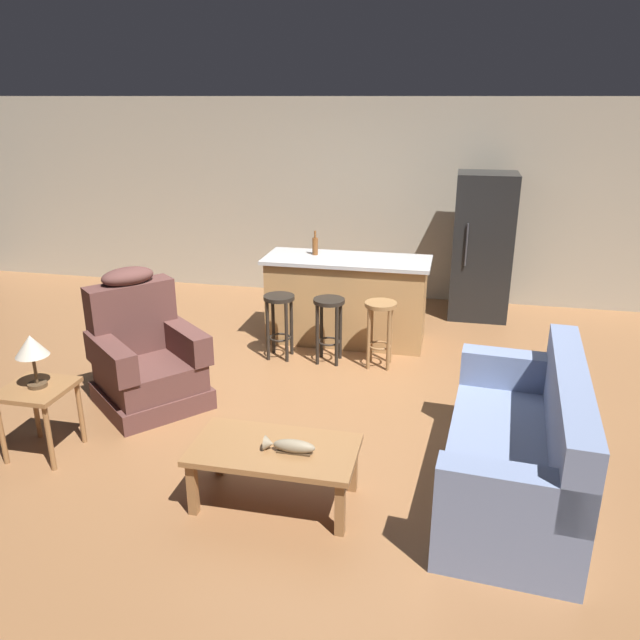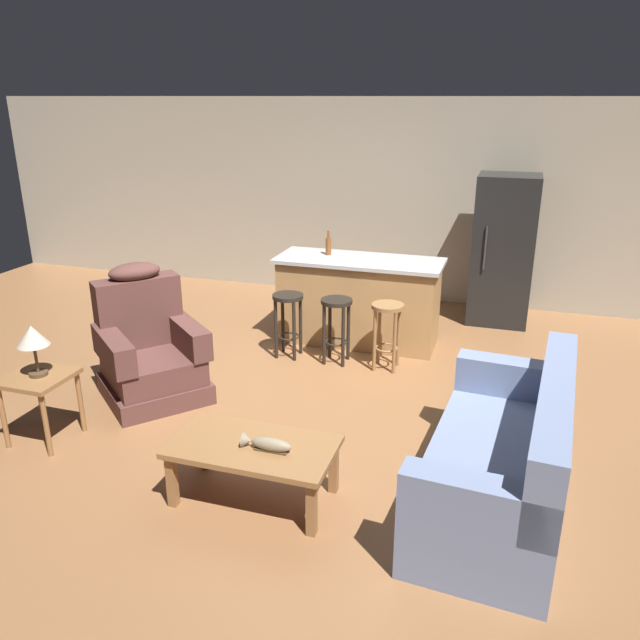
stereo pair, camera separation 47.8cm
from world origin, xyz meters
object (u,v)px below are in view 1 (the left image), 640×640
object	(u,v)px
recliner_near_lamp	(145,358)
table_lamp	(31,348)
bar_stool_right	(380,322)
bar_stool_middle	(329,318)
fish_figurine	(289,446)
end_table	(38,399)
kitchen_island	(347,300)
refrigerator	(482,246)
couch	(521,450)
bar_stool_left	(279,315)
bottle_tall_green	(315,246)
coffee_table	(274,454)

from	to	relation	value
recliner_near_lamp	table_lamp	world-z (taller)	recliner_near_lamp
bar_stool_right	bar_stool_middle	bearing A→B (deg)	180.00
fish_figurine	bar_stool_right	size ratio (longest dim) A/B	0.50
table_lamp	bar_stool_middle	world-z (taller)	table_lamp
end_table	bar_stool_right	bearing A→B (deg)	43.61
kitchen_island	fish_figurine	bearing A→B (deg)	-86.86
kitchen_island	refrigerator	size ratio (longest dim) A/B	1.02
couch	bar_stool_middle	distance (m)	2.63
end_table	bar_stool_left	distance (m)	2.53
fish_figurine	bottle_tall_green	size ratio (longest dim) A/B	1.27
kitchen_island	recliner_near_lamp	bearing A→B (deg)	-128.48
end_table	bar_stool_middle	world-z (taller)	bar_stool_middle
coffee_table	couch	bearing A→B (deg)	15.41
table_lamp	bar_stool_middle	xyz separation A→B (m)	(1.77, 2.19, -0.40)
bar_stool_left	bar_stool_right	xyz separation A→B (m)	(1.05, 0.00, 0.00)
fish_figurine	bar_stool_right	bearing A→B (deg)	83.33
couch	bar_stool_middle	xyz separation A→B (m)	(-1.74, 1.97, 0.13)
fish_figurine	bar_stool_middle	xyz separation A→B (m)	(-0.24, 2.44, 0.01)
recliner_near_lamp	bar_stool_middle	size ratio (longest dim) A/B	1.76
recliner_near_lamp	refrigerator	xyz separation A→B (m)	(2.93, 3.06, 0.46)
fish_figurine	kitchen_island	xyz separation A→B (m)	(-0.17, 3.07, 0.02)
recliner_near_lamp	coffee_table	bearing A→B (deg)	2.92
fish_figurine	couch	bearing A→B (deg)	17.67
couch	bar_stool_middle	bearing A→B (deg)	-44.08
table_lamp	bottle_tall_green	world-z (taller)	bottle_tall_green
end_table	kitchen_island	xyz separation A→B (m)	(1.85, 2.83, 0.02)
bar_stool_middle	bar_stool_right	distance (m)	0.52
couch	recliner_near_lamp	distance (m)	3.23
recliner_near_lamp	refrigerator	world-z (taller)	refrigerator
coffee_table	fish_figurine	xyz separation A→B (m)	(0.11, -0.03, 0.10)
bar_stool_left	fish_figurine	bearing A→B (deg)	-72.69
coffee_table	recliner_near_lamp	bearing A→B (deg)	142.40
coffee_table	kitchen_island	bearing A→B (deg)	91.06
bar_stool_right	refrigerator	distance (m)	2.12
end_table	refrigerator	xyz separation A→B (m)	(3.30, 4.03, 0.42)
kitchen_island	bar_stool_left	xyz separation A→B (m)	(-0.59, -0.63, -0.01)
kitchen_island	bar_stool_right	world-z (taller)	kitchen_island
couch	kitchen_island	world-z (taller)	kitchen_island
couch	table_lamp	xyz separation A→B (m)	(-3.51, -0.22, 0.53)
kitchen_island	bottle_tall_green	world-z (taller)	bottle_tall_green
table_lamp	recliner_near_lamp	bearing A→B (deg)	69.27
couch	table_lamp	distance (m)	3.55
couch	recliner_near_lamp	world-z (taller)	recliner_near_lamp
bar_stool_left	refrigerator	distance (m)	2.77
coffee_table	bar_stool_middle	xyz separation A→B (m)	(-0.13, 2.41, 0.11)
bar_stool_right	refrigerator	world-z (taller)	refrigerator
bar_stool_middle	bar_stool_left	bearing A→B (deg)	180.00
bar_stool_right	bottle_tall_green	world-z (taller)	bottle_tall_green
coffee_table	recliner_near_lamp	distance (m)	1.94
table_lamp	refrigerator	xyz separation A→B (m)	(3.29, 4.02, 0.01)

